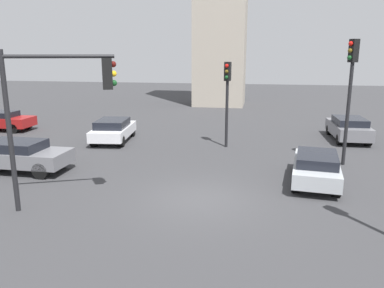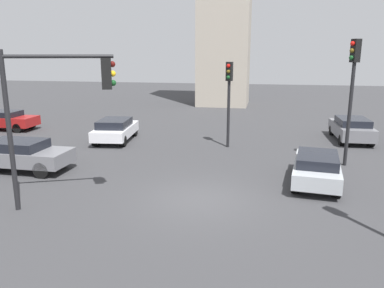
{
  "view_description": "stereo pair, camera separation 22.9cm",
  "coord_description": "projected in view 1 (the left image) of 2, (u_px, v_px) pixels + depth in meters",
  "views": [
    {
      "loc": [
        1.96,
        -12.57,
        5.08
      ],
      "look_at": [
        -0.66,
        1.93,
        1.55
      ],
      "focal_mm": 35.37,
      "sensor_mm": 36.0,
      "label": 1
    },
    {
      "loc": [
        2.18,
        -12.53,
        5.08
      ],
      "look_at": [
        -0.66,
        1.93,
        1.55
      ],
      "focal_mm": 35.37,
      "sensor_mm": 36.0,
      "label": 2
    }
  ],
  "objects": [
    {
      "name": "ground_plane",
      "position": [
        201.0,
        199.0,
        13.55
      ],
      "size": [
        107.03,
        107.03,
        0.0
      ],
      "primitive_type": "plane",
      "color": "#38383A"
    },
    {
      "name": "traffic_light_1",
      "position": [
        58.0,
        97.0,
        12.03
      ],
      "size": [
        3.24,
        1.5,
        5.21
      ],
      "rotation": [
        0.0,
        0.0,
        0.4
      ],
      "color": "black",
      "rests_on": "ground_plane"
    },
    {
      "name": "car_1",
      "position": [
        316.0,
        167.0,
        15.09
      ],
      "size": [
        2.2,
        4.25,
        1.25
      ],
      "rotation": [
        0.0,
        0.0,
        1.45
      ],
      "color": "#ADB2B7",
      "rests_on": "ground_plane"
    },
    {
      "name": "car_4",
      "position": [
        19.0,
        155.0,
        16.61
      ],
      "size": [
        4.32,
        1.89,
        1.36
      ],
      "rotation": [
        0.0,
        0.0,
        -0.01
      ],
      "color": "slate",
      "rests_on": "ground_plane"
    },
    {
      "name": "car_2",
      "position": [
        348.0,
        128.0,
        22.64
      ],
      "size": [
        1.98,
        4.29,
        1.39
      ],
      "rotation": [
        0.0,
        0.0,
        1.6
      ],
      "color": "slate",
      "rests_on": "ground_plane"
    },
    {
      "name": "traffic_light_2",
      "position": [
        351.0,
        80.0,
        16.84
      ],
      "size": [
        0.49,
        0.44,
        5.7
      ],
      "rotation": [
        0.0,
        0.0,
        -2.6
      ],
      "color": "black",
      "rests_on": "ground_plane"
    },
    {
      "name": "car_0",
      "position": [
        113.0,
        130.0,
        22.32
      ],
      "size": [
        2.32,
        4.29,
        1.33
      ],
      "rotation": [
        0.0,
        0.0,
        1.69
      ],
      "color": "silver",
      "rests_on": "ground_plane"
    },
    {
      "name": "traffic_light_0",
      "position": [
        227.0,
        88.0,
        20.38
      ],
      "size": [
        0.38,
        0.48,
        4.65
      ],
      "rotation": [
        0.0,
        0.0,
        -1.77
      ],
      "color": "black",
      "rests_on": "ground_plane"
    },
    {
      "name": "car_6",
      "position": [
        0.0,
        120.0,
        25.56
      ],
      "size": [
        4.25,
        1.8,
        1.29
      ],
      "rotation": [
        0.0,
        0.0,
        0.01
      ],
      "color": "maroon",
      "rests_on": "ground_plane"
    }
  ]
}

